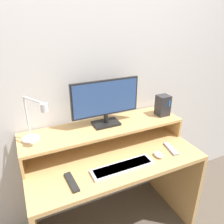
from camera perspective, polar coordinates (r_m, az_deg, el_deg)
wall_back at (r=1.75m, az=-4.82°, el=8.53°), size 6.00×0.05×2.50m
desk at (r=1.80m, az=0.16°, el=-16.74°), size 1.27×0.64×0.76m
monitor_shelf at (r=1.71m, az=-2.05°, el=-4.37°), size 1.27×0.33×0.17m
monitor at (r=1.64m, az=-1.68°, el=2.91°), size 0.53×0.14×0.36m
desk_lamp at (r=1.51m, az=-19.67°, el=-3.10°), size 0.18×0.25×0.32m
router_dock at (r=1.89m, az=13.13°, el=1.71°), size 0.10×0.10×0.18m
keyboard at (r=1.53m, az=2.83°, el=-14.14°), size 0.44×0.11×0.02m
mouse at (r=1.66m, az=11.97°, el=-10.83°), size 0.06×0.09×0.03m
remote_control at (r=1.44m, az=-10.50°, el=-17.55°), size 0.05×0.19×0.02m
remote_secondary at (r=1.77m, az=15.15°, el=-9.25°), size 0.07×0.17×0.02m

